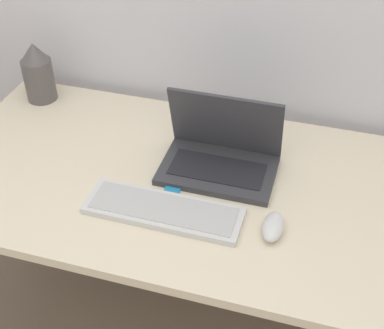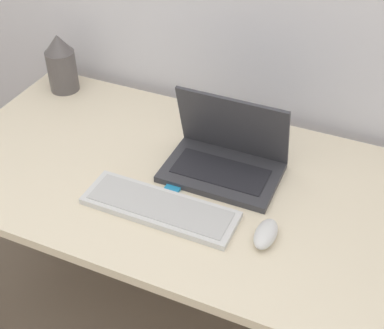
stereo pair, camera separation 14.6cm
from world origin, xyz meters
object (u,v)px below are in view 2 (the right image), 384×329
keyboard (160,208)px  mouse (266,234)px  laptop (226,156)px  mp3_player (173,187)px  vase (61,63)px

keyboard → mouse: bearing=2.5°
laptop → mp3_player: (-0.10, -0.14, -0.05)m
laptop → mouse: bearing=-48.7°
vase → mp3_player: vase is taller
mouse → vase: bearing=154.8°
vase → laptop: bearing=-15.8°
laptop → mouse: 0.30m
mouse → mp3_player: mouse is taller
vase → mp3_player: 0.70m
laptop → keyboard: laptop is taller
keyboard → mp3_player: 0.10m
vase → mp3_player: (0.60, -0.34, -0.10)m
laptop → mouse: size_ratio=3.05×
keyboard → mouse: 0.30m
mouse → mp3_player: (-0.30, 0.08, -0.02)m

